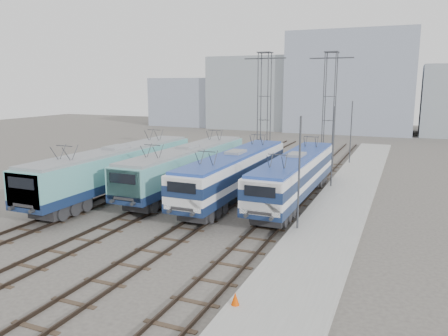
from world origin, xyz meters
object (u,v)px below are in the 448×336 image
locomotive_far_left (115,168)px  mast_mid (333,148)px  catenary_tower_east (329,105)px  locomotive_center_left (187,165)px  locomotive_far_right (295,174)px  safety_cone (235,299)px  catenary_tower_west (264,104)px  locomotive_center_right (235,171)px  mast_rear (351,134)px  mast_front (299,176)px

locomotive_far_left → mast_mid: 17.83m
catenary_tower_east → locomotive_center_left: bearing=-119.5°
locomotive_far_left → locomotive_center_left: bearing=37.9°
locomotive_far_right → safety_cone: 17.01m
locomotive_far_right → catenary_tower_east: catenary_tower_east is taller
catenary_tower_west → mast_mid: catenary_tower_west is taller
locomotive_center_right → catenary_tower_east: catenary_tower_east is taller
locomotive_center_left → mast_mid: 12.23m
catenary_tower_east → mast_rear: catenary_tower_east is taller
locomotive_center_right → catenary_tower_west: catenary_tower_west is taller
locomotive_far_left → mast_front: bearing=-11.1°
locomotive_far_right → mast_mid: (1.85, 5.23, 1.30)m
catenary_tower_west → safety_cone: catenary_tower_west is taller
locomotive_center_right → mast_front: bearing=-42.7°
catenary_tower_west → catenary_tower_east: size_ratio=1.00×
catenary_tower_east → locomotive_far_left: bearing=-124.9°
mast_rear → safety_cone: bearing=-90.1°
locomotive_far_right → catenary_tower_west: bearing=117.0°
catenary_tower_east → safety_cone: catenary_tower_east is taller
catenary_tower_east → safety_cone: size_ratio=23.27×
locomotive_far_right → mast_mid: bearing=70.5°
catenary_tower_west → mast_front: size_ratio=1.71×
locomotive_far_right → catenary_tower_west: 15.50m
catenary_tower_east → safety_cone: (2.06, -32.06, -6.08)m
locomotive_center_right → mast_rear: (6.35, 18.14, 1.27)m
safety_cone → locomotive_center_left: bearing=123.1°
locomotive_far_right → mast_front: size_ratio=2.46×
locomotive_far_right → safety_cone: (1.81, -16.83, -1.65)m
locomotive_center_right → safety_cone: size_ratio=33.84×
locomotive_center_left → locomotive_center_right: locomotive_center_left is taller
locomotive_far_left → safety_cone: bearing=-40.5°
locomotive_center_right → locomotive_far_right: (4.50, 0.92, -0.03)m
mast_mid → safety_cone: (-0.04, -22.06, -2.94)m
locomotive_center_left → mast_rear: mast_rear is taller
locomotive_far_left → mast_front: (15.35, -3.01, 1.18)m
mast_front → catenary_tower_west: bearing=113.3°
safety_cone → locomotive_far_left: bearing=139.5°
catenary_tower_west → mast_rear: bearing=24.9°
safety_cone → locomotive_center_right: bearing=111.6°
safety_cone → locomotive_far_right: bearing=96.2°
locomotive_center_right → catenary_tower_west: 14.99m
catenary_tower_west → mast_front: catenary_tower_west is taller
locomotive_far_left → locomotive_center_right: (9.00, 2.85, -0.08)m
locomotive_center_right → mast_front: size_ratio=2.49×
locomotive_far_right → safety_cone: locomotive_far_right is taller
locomotive_far_left → locomotive_center_left: size_ratio=1.04×
mast_front → catenary_tower_east: bearing=95.5°
mast_mid → safety_cone: mast_mid is taller
mast_front → mast_rear: same height
catenary_tower_east → locomotive_center_right: bearing=-104.7°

